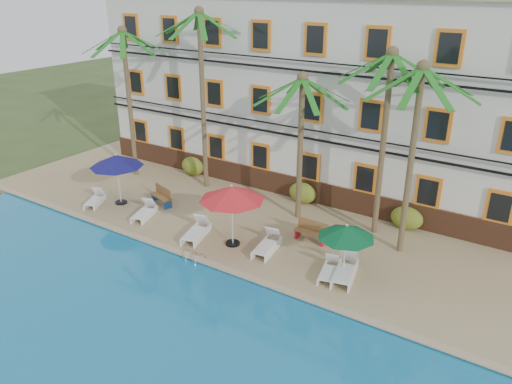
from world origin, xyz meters
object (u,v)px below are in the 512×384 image
Objects in this scene: palm_e at (414,135)px; umbrella_red at (232,193)px; lounger_e at (329,270)px; bench_left at (162,196)px; umbrella_blue at (116,161)px; lounger_f at (345,270)px; pool_ladder at (196,260)px; palm_a at (127,83)px; umbrella_green at (346,232)px; palm_b at (202,78)px; lounger_c at (196,231)px; palm_c at (301,126)px; lounger_a at (95,200)px; lounger_d at (267,245)px; palm_d at (386,119)px; bench_right at (312,231)px; lounger_b at (144,212)px.

palm_e reaches higher than umbrella_red.
lounger_e is 10.33m from bench_left.
lounger_f is (12.66, -0.15, -2.01)m from umbrella_blue.
umbrella_blue is 3.66× the size of pool_ladder.
umbrella_green is (14.94, -3.49, -3.52)m from palm_a.
pool_ladder is (4.69, -6.63, -6.03)m from palm_b.
lounger_f is at bearing -13.43° from palm_a.
lounger_c is 1.31× the size of bench_left.
palm_a reaches higher than palm_c.
lounger_a is at bearing -165.24° from palm_e.
bench_left is (-5.55, 1.50, -1.96)m from umbrella_red.
lounger_c is at bearing -122.92° from palm_c.
pool_ladder is at bearing -34.40° from bench_left.
palm_b reaches higher than lounger_d.
palm_d is (14.63, 0.70, -0.10)m from palm_a.
lounger_a is 3.51m from bench_left.
palm_b is (4.67, 0.82, 0.60)m from palm_a.
palm_d is at bearing -0.73° from palm_b.
lounger_f is (0.43, -4.29, -5.02)m from palm_d.
palm_d reaches higher than palm_e.
palm_a is at bearing 178.73° from palm_e.
bench_right is at bearing 52.31° from pool_ladder.
palm_d is (3.72, 0.54, 0.73)m from palm_c.
palm_e reaches higher than lounger_c.
palm_c reaches higher than bench_right.
lounger_b is 1.07× the size of lounger_e.
umbrella_blue is 1.58× the size of lounger_a.
pool_ladder is at bearing -129.01° from palm_d.
umbrella_red is at bearing 2.80° from lounger_a.
umbrella_red is at bearing 76.08° from pool_ladder.
palm_a is 5.65× the size of bench_right.
palm_c reaches higher than lounger_c.
palm_b is at bearing 173.93° from palm_c.
umbrella_blue is 1.37× the size of lounger_d.
palm_b is 4.43× the size of lounger_f.
umbrella_blue is 1.21× the size of umbrella_green.
lounger_f is 1.44× the size of bench_right.
lounger_c is (3.47, -0.23, 0.03)m from lounger_b.
palm_d reaches higher than bench_right.
umbrella_blue is 6.08m from lounger_c.
lounger_d is (11.43, -3.50, -5.14)m from palm_a.
lounger_e is 2.95m from bench_right.
bench_left is at bearing 170.77° from lounger_d.
palm_a is at bearing 162.97° from lounger_d.
umbrella_green is (-1.24, -3.13, -3.25)m from palm_e.
umbrella_green is at bearing 3.99° from umbrella_red.
umbrella_green is 3.87m from lounger_d.
umbrella_blue reaches higher than lounger_f.
palm_c is at bearing 22.98° from umbrella_blue.
palm_d is 5.41m from umbrella_green.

